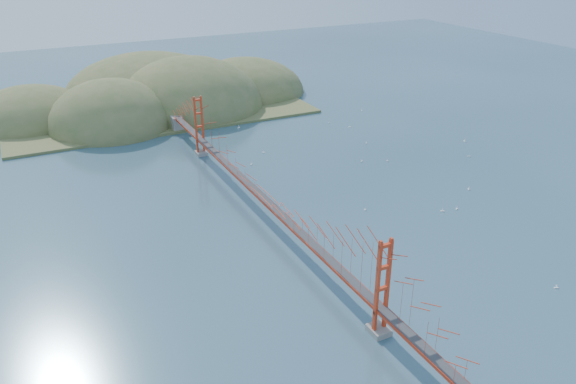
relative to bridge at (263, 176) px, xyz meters
name	(u,v)px	position (x,y,z in m)	size (l,w,h in m)	color
ground	(265,218)	(0.00, -0.18, -7.01)	(320.00, 320.00, 0.00)	#304F60
bridge	(263,176)	(0.00, 0.00, 0.00)	(2.20, 94.40, 12.00)	gray
far_headlands	(161,104)	(2.21, 68.33, -7.01)	(84.00, 58.00, 25.00)	olive
sailboat_12	(239,127)	(12.80, 41.82, -6.85)	(0.66, 0.60, 0.74)	white
sailboat_8	(362,161)	(26.13, 12.76, -6.86)	(0.60, 0.60, 0.64)	white
sailboat_3	(251,164)	(6.73, 20.69, -6.87)	(0.57, 0.57, 0.60)	white
sailboat_1	(387,160)	(30.62, 10.72, -6.87)	(0.54, 0.54, 0.60)	white
sailboat_2	(442,211)	(25.81, -10.50, -6.85)	(0.67, 0.67, 0.73)	white
sailboat_0	(365,209)	(15.30, -4.64, -6.87)	(0.45, 0.51, 0.57)	white
sailboat_16	(263,152)	(11.36, 25.33, -6.85)	(0.68, 0.68, 0.71)	white
sailboat_6	(556,287)	(24.38, -32.98, -6.87)	(0.56, 0.56, 0.62)	white
sailboat_13	(457,209)	(28.32, -10.93, -6.86)	(0.58, 0.58, 0.64)	white
sailboat_15	(329,123)	(32.40, 35.71, -6.87)	(0.56, 0.56, 0.59)	white
sailboat_9	(465,141)	(51.53, 12.53, -6.85)	(0.57, 0.65, 0.75)	white
sailboat_14	(469,189)	(35.28, -6.12, -6.86)	(0.65, 0.65, 0.69)	white
sailboat_4	(366,143)	(32.51, 20.69, -6.86)	(0.60, 0.60, 0.63)	white
sailboat_7	(349,127)	(35.02, 31.17, -6.86)	(0.58, 0.57, 0.65)	white
sailboat_11	(469,156)	(46.18, 5.54, -6.86)	(0.62, 0.62, 0.65)	white
sailboat_extra_0	(362,110)	(44.54, 40.57, -6.86)	(0.55, 0.57, 0.64)	white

